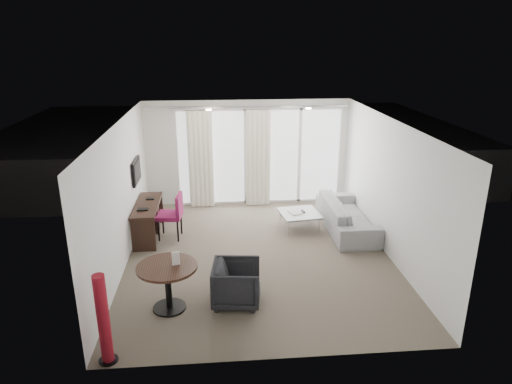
{
  "coord_description": "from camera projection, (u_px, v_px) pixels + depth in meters",
  "views": [
    {
      "loc": [
        -0.75,
        -7.94,
        4.06
      ],
      "look_at": [
        0.0,
        0.6,
        1.1
      ],
      "focal_mm": 32.0,
      "sensor_mm": 36.0,
      "label": 1
    }
  ],
  "objects": [
    {
      "name": "ceiling",
      "position": [
        259.0,
        123.0,
        8.02
      ],
      "size": [
        5.0,
        6.0,
        0.0
      ],
      "primitive_type": "cube",
      "color": "white",
      "rests_on": "ground"
    },
    {
      "name": "rattan_chair_b",
      "position": [
        303.0,
        168.0,
        13.22
      ],
      "size": [
        0.68,
        0.68,
        0.83
      ],
      "primitive_type": null,
      "rotation": [
        0.0,
        0.0,
        -0.23
      ],
      "color": "brown",
      "rests_on": "terrace_slab"
    },
    {
      "name": "coffee_table",
      "position": [
        299.0,
        220.0,
        10.05
      ],
      "size": [
        0.92,
        0.92,
        0.37
      ],
      "primitive_type": null,
      "rotation": [
        0.0,
        0.0,
        0.13
      ],
      "color": "gray",
      "rests_on": "floor"
    },
    {
      "name": "floor",
      "position": [
        259.0,
        255.0,
        8.86
      ],
      "size": [
        5.0,
        6.0,
        0.0
      ],
      "primitive_type": "cube",
      "color": "brown",
      "rests_on": "ground"
    },
    {
      "name": "menu_card",
      "position": [
        176.0,
        266.0,
        6.95
      ],
      "size": [
        0.12,
        0.04,
        0.21
      ],
      "primitive_type": null,
      "rotation": [
        0.0,
        0.0,
        0.19
      ],
      "color": "white",
      "rests_on": "round_table"
    },
    {
      "name": "sofa",
      "position": [
        347.0,
        215.0,
        9.96
      ],
      "size": [
        0.89,
        2.27,
        0.66
      ],
      "primitive_type": "imported",
      "rotation": [
        0.0,
        0.0,
        1.57
      ],
      "color": "gray",
      "rests_on": "floor"
    },
    {
      "name": "curtain_track",
      "position": [
        248.0,
        107.0,
        10.72
      ],
      "size": [
        4.8,
        0.04,
        0.04
      ],
      "primitive_type": null,
      "color": "#B2B2B7",
      "rests_on": "ceiling"
    },
    {
      "name": "downlight_b",
      "position": [
        308.0,
        108.0,
        9.62
      ],
      "size": [
        0.12,
        0.12,
        0.02
      ],
      "primitive_type": "cylinder",
      "color": "#FFE0B2",
      "rests_on": "ceiling"
    },
    {
      "name": "curtain_left",
      "position": [
        201.0,
        160.0,
        11.03
      ],
      "size": [
        0.6,
        0.2,
        2.38
      ],
      "primitive_type": null,
      "color": "silver",
      "rests_on": "ground"
    },
    {
      "name": "balustrade",
      "position": [
        251.0,
        154.0,
        14.33
      ],
      "size": [
        5.5,
        0.06,
        1.05
      ],
      "primitive_type": null,
      "color": "#B2B2B7",
      "rests_on": "terrace_slab"
    },
    {
      "name": "curtain_right",
      "position": [
        258.0,
        158.0,
        11.15
      ],
      "size": [
        0.6,
        0.2,
        2.38
      ],
      "primitive_type": null,
      "color": "silver",
      "rests_on": "ground"
    },
    {
      "name": "red_lamp",
      "position": [
        103.0,
        320.0,
        5.79
      ],
      "size": [
        0.28,
        0.28,
        1.27
      ],
      "primitive_type": "cylinder",
      "rotation": [
        0.0,
        0.0,
        -0.09
      ],
      "color": "maroon",
      "rests_on": "floor"
    },
    {
      "name": "rattan_chair_a",
      "position": [
        295.0,
        172.0,
        12.68
      ],
      "size": [
        0.76,
        0.76,
        0.9
      ],
      "primitive_type": null,
      "rotation": [
        0.0,
        0.0,
        0.28
      ],
      "color": "brown",
      "rests_on": "terrace_slab"
    },
    {
      "name": "tv",
      "position": [
        136.0,
        171.0,
        9.59
      ],
      "size": [
        0.05,
        0.8,
        0.5
      ],
      "primitive_type": null,
      "color": "black",
      "rests_on": "wall_left"
    },
    {
      "name": "window_frame",
      "position": [
        260.0,
        157.0,
        11.29
      ],
      "size": [
        4.1,
        0.06,
        2.44
      ],
      "primitive_type": null,
      "color": "white",
      "rests_on": "ground"
    },
    {
      "name": "remote",
      "position": [
        303.0,
        212.0,
        10.05
      ],
      "size": [
        0.07,
        0.15,
        0.02
      ],
      "primitive_type": null,
      "rotation": [
        0.0,
        0.0,
        0.15
      ],
      "color": "black",
      "rests_on": "coffee_table"
    },
    {
      "name": "tub_armchair",
      "position": [
        237.0,
        283.0,
        7.2
      ],
      "size": [
        0.82,
        0.81,
        0.68
      ],
      "primitive_type": "imported",
      "rotation": [
        0.0,
        0.0,
        1.46
      ],
      "color": "black",
      "rests_on": "floor"
    },
    {
      "name": "downlight_a",
      "position": [
        209.0,
        110.0,
        9.45
      ],
      "size": [
        0.12,
        0.12,
        0.02
      ],
      "primitive_type": "cylinder",
      "color": "#FFE0B2",
      "rests_on": "ceiling"
    },
    {
      "name": "terrace_slab",
      "position": [
        255.0,
        186.0,
        13.15
      ],
      "size": [
        5.6,
        3.0,
        0.12
      ],
      "primitive_type": "cube",
      "color": "#4D4D50",
      "rests_on": "ground"
    },
    {
      "name": "wall_right",
      "position": [
        390.0,
        189.0,
        8.65
      ],
      "size": [
        0.0,
        6.0,
        2.6
      ],
      "primitive_type": "cube",
      "color": "silver",
      "rests_on": "ground"
    },
    {
      "name": "wall_left",
      "position": [
        121.0,
        196.0,
        8.23
      ],
      "size": [
        0.0,
        6.0,
        2.6
      ],
      "primitive_type": "cube",
      "color": "silver",
      "rests_on": "ground"
    },
    {
      "name": "round_table",
      "position": [
        168.0,
        287.0,
        7.03
      ],
      "size": [
        1.21,
        1.21,
        0.74
      ],
      "primitive_type": null,
      "rotation": [
        0.0,
        0.0,
        -0.39
      ],
      "color": "black",
      "rests_on": "floor"
    },
    {
      "name": "desk",
      "position": [
        148.0,
        220.0,
        9.6
      ],
      "size": [
        0.48,
        1.55,
        0.73
      ],
      "primitive_type": null,
      "color": "black",
      "rests_on": "floor"
    },
    {
      "name": "magazine",
      "position": [
        295.0,
        213.0,
        9.98
      ],
      "size": [
        0.27,
        0.3,
        0.01
      ],
      "primitive_type": null,
      "rotation": [
        0.0,
        0.0,
        0.34
      ],
      "color": "gray",
      "rests_on": "coffee_table"
    },
    {
      "name": "rattan_table",
      "position": [
        311.0,
        178.0,
        12.87
      ],
      "size": [
        0.6,
        0.6,
        0.47
      ],
      "primitive_type": null,
      "rotation": [
        0.0,
        0.0,
        -0.35
      ],
      "color": "brown",
      "rests_on": "terrace_slab"
    },
    {
      "name": "wall_front",
      "position": [
        282.0,
        272.0,
        5.62
      ],
      "size": [
        5.0,
        0.0,
        2.6
      ],
      "primitive_type": "cube",
      "color": "silver",
      "rests_on": "ground"
    },
    {
      "name": "desk_chair",
      "position": [
        170.0,
        216.0,
        9.51
      ],
      "size": [
        0.58,
        0.55,
        0.97
      ],
      "primitive_type": null,
      "rotation": [
        0.0,
        0.0,
        -0.11
      ],
      "color": "maroon",
      "rests_on": "floor"
    },
    {
      "name": "window_panel",
      "position": [
        260.0,
        157.0,
        11.31
      ],
      "size": [
        4.0,
        0.02,
        2.38
      ],
      "primitive_type": null,
      "color": "white",
      "rests_on": "ground"
    }
  ]
}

